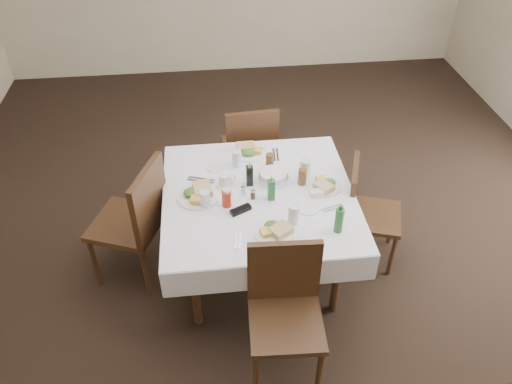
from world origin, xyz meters
TOP-DOWN VIEW (x-y plane):
  - ground_plane at (0.00, 0.00)m, footprint 7.00×7.00m
  - room_shell at (0.00, 0.00)m, footprint 6.04×7.04m
  - dining_table at (-0.14, -0.18)m, footprint 1.39×1.39m
  - chair_north at (-0.10, 0.75)m, footprint 0.48×0.48m
  - chair_south at (-0.07, -1.01)m, footprint 0.48×0.48m
  - chair_east at (0.69, -0.13)m, footprint 0.53×0.53m
  - chair_west at (-1.03, -0.14)m, footprint 0.63×0.63m
  - meal_north at (-0.15, 0.34)m, footprint 0.27×0.27m
  - meal_south at (-0.08, -0.60)m, footprint 0.27×0.27m
  - meal_east at (0.35, -0.16)m, footprint 0.25×0.25m
  - meal_west at (-0.57, -0.16)m, footprint 0.30×0.30m
  - side_plate_a at (-0.43, 0.16)m, footprint 0.14×0.14m
  - side_plate_b at (0.19, -0.37)m, footprint 0.18×0.18m
  - water_n at (-0.26, 0.18)m, footprint 0.07×0.07m
  - water_s at (0.06, -0.51)m, footprint 0.08×0.08m
  - water_e at (0.23, -0.02)m, footprint 0.08×0.08m
  - water_w at (-0.53, -0.28)m, footprint 0.07×0.07m
  - iced_tea_a at (-0.02, 0.12)m, footprint 0.06×0.06m
  - iced_tea_b at (0.20, -0.10)m, footprint 0.06×0.06m
  - bread_basket at (-0.01, -0.04)m, footprint 0.22×0.22m
  - oil_cruet_dark at (-0.19, -0.06)m, footprint 0.05×0.05m
  - oil_cruet_green at (-0.06, -0.25)m, footprint 0.05×0.05m
  - ketchup_bottle at (-0.38, -0.28)m, footprint 0.07×0.07m
  - salt_shaker at (-0.25, -0.18)m, footprint 0.03×0.03m
  - pepper_shaker at (-0.18, -0.23)m, footprint 0.03×0.03m
  - coffee_mug at (-0.37, -0.06)m, footprint 0.15×0.14m
  - sunglasses at (-0.28, -0.36)m, footprint 0.16×0.11m
  - green_bottle at (0.34, -0.63)m, footprint 0.06×0.06m
  - sugar_caddy at (0.28, -0.25)m, footprint 0.10×0.06m
  - cutlery_n at (0.06, 0.28)m, footprint 0.05×0.18m
  - cutlery_s at (-0.33, -0.64)m, footprint 0.07×0.17m
  - cutlery_e at (0.36, -0.40)m, footprint 0.16×0.08m
  - cutlery_w at (-0.55, 0.02)m, footprint 0.21×0.12m

SIDE VIEW (x-z plane):
  - ground_plane at x=0.00m, z-range 0.00..0.00m
  - chair_east at x=0.69m, z-range 0.06..0.95m
  - chair_north at x=-0.10m, z-range 0.07..1.03m
  - chair_south at x=-0.07m, z-range 0.07..1.04m
  - chair_west at x=-1.03m, z-range 0.07..1.11m
  - dining_table at x=-0.14m, z-range 0.30..1.07m
  - cutlery_e at x=0.36m, z-range 0.76..0.77m
  - cutlery_s at x=-0.33m, z-range 0.76..0.77m
  - cutlery_n at x=0.06m, z-range 0.76..0.77m
  - cutlery_w at x=-0.55m, z-range 0.76..0.77m
  - side_plate_a at x=-0.43m, z-range 0.76..0.77m
  - side_plate_b at x=0.19m, z-range 0.76..0.78m
  - sunglasses at x=-0.28m, z-range 0.76..0.79m
  - meal_east at x=0.35m, z-range 0.76..0.81m
  - meal_south at x=-0.08m, z-range 0.76..0.81m
  - meal_north at x=-0.15m, z-range 0.76..0.82m
  - meal_west at x=-0.57m, z-range 0.75..0.82m
  - sugar_caddy at x=0.28m, z-range 0.76..0.81m
  - bread_basket at x=-0.01m, z-range 0.76..0.83m
  - salt_shaker at x=-0.25m, z-range 0.76..0.83m
  - pepper_shaker at x=-0.18m, z-range 0.76..0.84m
  - coffee_mug at x=-0.37m, z-range 0.76..0.86m
  - iced_tea_a at x=-0.02m, z-range 0.76..0.89m
  - iced_tea_b at x=0.20m, z-range 0.76..0.89m
  - water_n at x=-0.26m, z-range 0.76..0.89m
  - water_w at x=-0.53m, z-range 0.76..0.90m
  - ketchup_bottle at x=-0.38m, z-range 0.76..0.90m
  - water_e at x=0.23m, z-range 0.76..0.91m
  - water_s at x=0.06m, z-range 0.76..0.91m
  - oil_cruet_dark at x=-0.19m, z-range 0.75..0.95m
  - oil_cruet_green at x=-0.06m, z-range 0.75..0.96m
  - green_bottle at x=0.34m, z-range 0.75..0.97m
  - room_shell at x=0.00m, z-range 0.31..3.11m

